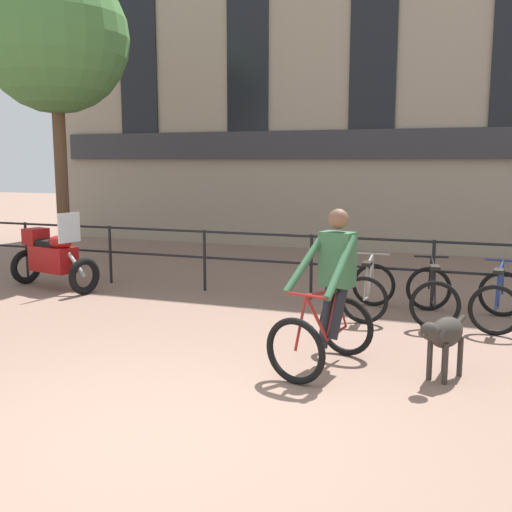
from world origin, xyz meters
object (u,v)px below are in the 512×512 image
parked_motorcycle (53,257)px  cyclist_with_bike (329,297)px  parked_bicycle_near_lamp (369,290)px  parked_bicycle_mid_left (432,295)px  parked_bicycle_mid_right (499,300)px  dog (444,335)px

parked_motorcycle → cyclist_with_bike: bearing=-98.5°
cyclist_with_bike → parked_bicycle_near_lamp: (0.05, 2.34, -0.41)m
parked_bicycle_mid_left → parked_bicycle_mid_right: size_ratio=1.01×
dog → parked_motorcycle: 6.98m
parked_bicycle_mid_left → parked_bicycle_mid_right: same height
dog → parked_bicycle_mid_left: parked_bicycle_mid_left is taller
parked_motorcycle → parked_bicycle_near_lamp: parked_motorcycle is taller
dog → cyclist_with_bike: bearing=-156.4°
parked_bicycle_mid_right → cyclist_with_bike: bearing=59.4°
cyclist_with_bike → parked_motorcycle: 5.85m
dog → parked_bicycle_mid_right: (0.60, 2.36, -0.11)m
parked_bicycle_near_lamp → parked_bicycle_mid_right: (1.74, 0.00, 0.00)m
parked_motorcycle → parked_bicycle_mid_left: 6.33m
dog → parked_bicycle_near_lamp: size_ratio=0.73×
parked_motorcycle → parked_bicycle_mid_left: parked_motorcycle is taller
parked_bicycle_near_lamp → parked_bicycle_mid_left: size_ratio=0.95×
cyclist_with_bike → parked_bicycle_mid_right: size_ratio=1.44×
cyclist_with_bike → parked_bicycle_mid_left: cyclist_with_bike is taller
parked_motorcycle → dog: bearing=-94.9°
cyclist_with_bike → parked_bicycle_mid_left: size_ratio=1.42×
parked_bicycle_mid_left → cyclist_with_bike: bearing=60.1°
cyclist_with_bike → parked_bicycle_near_lamp: size_ratio=1.50×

